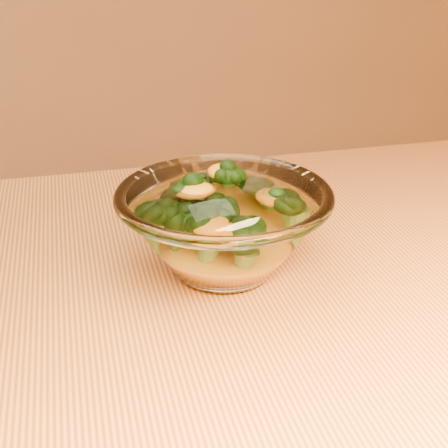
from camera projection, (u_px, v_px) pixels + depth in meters
The scene contains 4 objects.
table at pixel (133, 431), 0.56m from camera, with size 1.20×0.80×0.75m.
glass_bowl at pixel (224, 228), 0.60m from camera, with size 0.21×0.21×0.09m.
cheese_sauce at pixel (224, 246), 0.61m from camera, with size 0.11×0.11×0.03m, color orange.
broccoli_heap at pixel (219, 212), 0.60m from camera, with size 0.15×0.14×0.08m.
Camera 1 is at (-0.02, -0.43, 1.07)m, focal length 50.00 mm.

